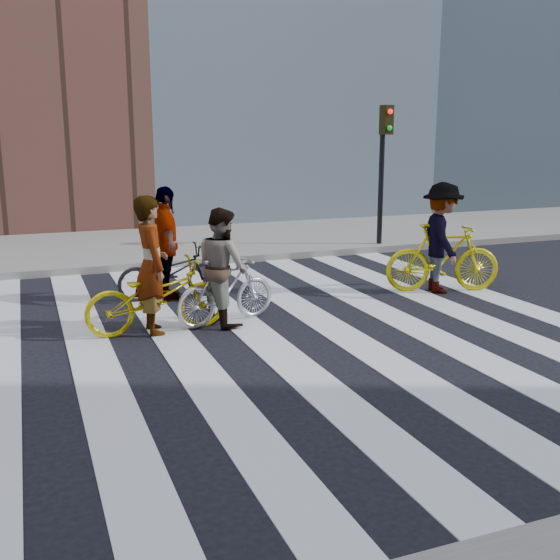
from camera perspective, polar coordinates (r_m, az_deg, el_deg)
ground at (r=9.13m, az=1.42°, el=-4.55°), size 100.00×100.00×0.00m
sidewalk_far at (r=16.12m, az=-8.97°, el=3.11°), size 100.00×5.00×0.15m
zebra_crosswalk at (r=9.13m, az=1.42°, el=-4.51°), size 8.25×10.00×0.01m
traffic_signal at (r=15.47m, az=9.02°, el=10.93°), size 0.22×0.42×3.33m
bike_yellow_left at (r=9.15m, az=-10.72°, el=-1.42°), size 1.96×0.75×1.02m
bike_silver_mid at (r=9.45m, az=-4.73°, el=-0.95°), size 1.68×0.87×0.97m
bike_yellow_right at (r=11.67m, az=14.00°, el=1.87°), size 2.05×1.15×1.19m
bike_dark_rear at (r=10.97m, az=-9.52°, el=0.66°), size 1.75×0.65×0.91m
rider_left at (r=9.04m, az=-11.15°, el=1.26°), size 0.48×0.71×1.90m
rider_mid at (r=9.36m, az=-5.06°, el=1.17°), size 0.83×0.96×1.69m
rider_right at (r=11.58m, az=13.89°, el=3.58°), size 1.05×1.38×1.90m
rider_rear at (r=10.87m, az=-9.87°, el=3.12°), size 0.48×1.11×1.87m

